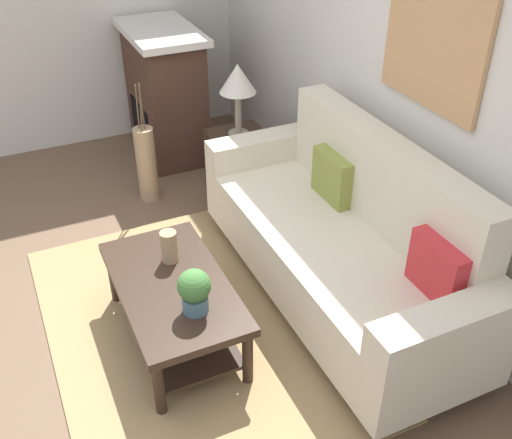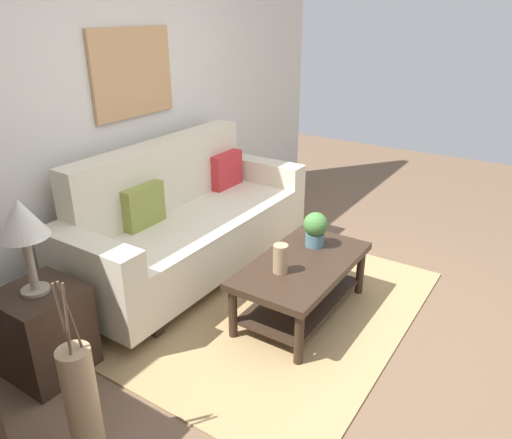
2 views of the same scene
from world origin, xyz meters
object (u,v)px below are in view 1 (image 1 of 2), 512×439
Objects in this scene: floor_vase at (147,164)px; framed_painting at (433,47)px; potted_plant_tabletop at (194,290)px; side_table at (239,166)px; fireplace at (165,92)px; table_lamp at (238,82)px; couch at (342,241)px; tabletop_vase at (169,247)px; throw_pillow_olive at (334,177)px; throw_pillow_crimson at (438,268)px; coffee_table at (174,298)px.

floor_vase is 2.47m from framed_painting.
side_table is (-1.64, 0.96, -0.29)m from potted_plant_tabletop.
table_lamp is at bearing 15.30° from fireplace.
couch reaches higher than side_table.
potted_plant_tabletop is (0.48, -0.01, 0.04)m from tabletop_vase.
fireplace reaches higher than potted_plant_tabletop.
throw_pillow_olive is 1.17m from tabletop_vase.
couch is 6.25× the size of throw_pillow_crimson.
couch is at bearing -19.65° from throw_pillow_olive.
framed_painting reaches higher than fireplace.
fireplace reaches higher than coffee_table.
fireplace is (-1.02, -0.28, -0.41)m from table_lamp.
table_lamp is 1.64m from framed_painting.
couch is at bearing 3.57° from side_table.
table_lamp is 1.13m from fireplace.
framed_painting is (0.00, 0.47, 1.16)m from couch.
fireplace is (-2.44, -0.37, 0.16)m from couch.
throw_pillow_olive is 1.14m from table_lamp.
tabletop_vase is at bearing -17.06° from fireplace.
tabletop_vase is 1.52m from side_table.
potted_plant_tabletop is at bearing -81.95° from framed_painting.
tabletop_vase is at bearing -10.03° from floor_vase.
tabletop_vase is 1.57m from table_lamp.
fireplace reaches higher than table_lamp.
floor_vase is at bearing -155.29° from couch.
potted_plant_tabletop is at bearing -112.59° from throw_pillow_crimson.
framed_painting is (-0.21, 1.52, 1.02)m from potted_plant_tabletop.
throw_pillow_crimson is 0.63× the size of table_lamp.
tabletop_vase reaches higher than floor_vase.
fireplace is (-2.39, 0.73, 0.27)m from coffee_table.
tabletop_vase is (-0.21, 0.06, 0.22)m from coffee_table.
coffee_table is at bearing -16.94° from fireplace.
throw_pillow_crimson is at bearing -25.87° from framed_painting.
coffee_table is 1.37× the size of framed_painting.
coffee_table is at bearing -15.60° from tabletop_vase.
couch is 1.25m from framed_painting.
couch is 1.88m from floor_vase.
couch is 1.10m from coffee_table.
fireplace is at bearing -161.15° from framed_painting.
potted_plant_tabletop is (0.21, -1.05, 0.14)m from couch.
throw_pillow_crimson is 1.48m from coffee_table.
potted_plant_tabletop is 2.74m from fireplace.
framed_painting reaches higher than table_lamp.
throw_pillow_crimson is 2.16m from table_lamp.
potted_plant_tabletop is at bearing -64.27° from throw_pillow_olive.
throw_pillow_crimson reaches higher than coffee_table.
side_table is at bearing 140.77° from tabletop_vase.
side_table is at bearing -158.70° from framed_painting.
fireplace reaches higher than couch.
coffee_table is at bearing -92.15° from framed_painting.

